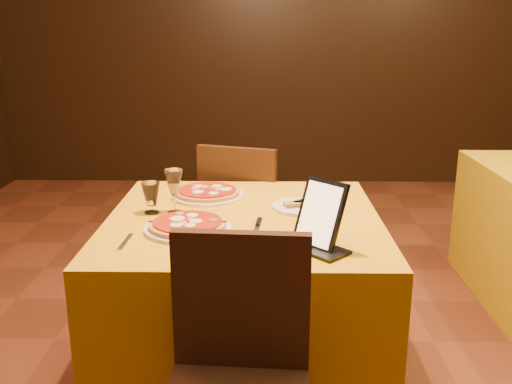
{
  "coord_description": "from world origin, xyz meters",
  "views": [
    {
      "loc": [
        -0.46,
        -2.07,
        1.48
      ],
      "look_at": [
        -0.49,
        0.11,
        0.86
      ],
      "focal_mm": 40.0,
      "sensor_mm": 36.0,
      "label": 1
    }
  ],
  "objects_px": {
    "main_table": "(244,300)",
    "tablet": "(320,214)",
    "chair_main_far": "(249,221)",
    "water_glass": "(151,198)",
    "pizza_far": "(207,194)",
    "pizza_near": "(188,226)",
    "wine_glass": "(174,191)"
  },
  "relations": [
    {
      "from": "pizza_far",
      "to": "wine_glass",
      "type": "height_order",
      "value": "wine_glass"
    },
    {
      "from": "pizza_near",
      "to": "pizza_far",
      "type": "distance_m",
      "value": 0.44
    },
    {
      "from": "pizza_far",
      "to": "tablet",
      "type": "height_order",
      "value": "tablet"
    },
    {
      "from": "main_table",
      "to": "pizza_far",
      "type": "bearing_deg",
      "value": 122.14
    },
    {
      "from": "tablet",
      "to": "pizza_far",
      "type": "bearing_deg",
      "value": 172.3
    },
    {
      "from": "pizza_near",
      "to": "chair_main_far",
      "type": "bearing_deg",
      "value": 77.86
    },
    {
      "from": "chair_main_far",
      "to": "water_glass",
      "type": "height_order",
      "value": "chair_main_far"
    },
    {
      "from": "main_table",
      "to": "water_glass",
      "type": "bearing_deg",
      "value": 174.13
    },
    {
      "from": "main_table",
      "to": "chair_main_far",
      "type": "bearing_deg",
      "value": 90.0
    },
    {
      "from": "pizza_far",
      "to": "chair_main_far",
      "type": "bearing_deg",
      "value": 71.39
    },
    {
      "from": "pizza_near",
      "to": "water_glass",
      "type": "height_order",
      "value": "water_glass"
    },
    {
      "from": "wine_glass",
      "to": "pizza_far",
      "type": "bearing_deg",
      "value": 65.65
    },
    {
      "from": "pizza_far",
      "to": "tablet",
      "type": "relative_size",
      "value": 1.34
    },
    {
      "from": "tablet",
      "to": "wine_glass",
      "type": "bearing_deg",
      "value": -167.21
    },
    {
      "from": "pizza_near",
      "to": "tablet",
      "type": "bearing_deg",
      "value": -18.48
    },
    {
      "from": "pizza_far",
      "to": "tablet",
      "type": "xyz_separation_m",
      "value": [
        0.45,
        -0.6,
        0.1
      ]
    },
    {
      "from": "main_table",
      "to": "chair_main_far",
      "type": "relative_size",
      "value": 1.21
    },
    {
      "from": "pizza_near",
      "to": "water_glass",
      "type": "bearing_deg",
      "value": 130.99
    },
    {
      "from": "main_table",
      "to": "wine_glass",
      "type": "bearing_deg",
      "value": 172.75
    },
    {
      "from": "chair_main_far",
      "to": "wine_glass",
      "type": "bearing_deg",
      "value": 87.65
    },
    {
      "from": "main_table",
      "to": "tablet",
      "type": "xyz_separation_m",
      "value": [
        0.28,
        -0.32,
        0.49
      ]
    },
    {
      "from": "water_glass",
      "to": "tablet",
      "type": "xyz_separation_m",
      "value": [
        0.66,
        -0.36,
        0.06
      ]
    },
    {
      "from": "pizza_far",
      "to": "water_glass",
      "type": "xyz_separation_m",
      "value": [
        -0.21,
        -0.24,
        0.05
      ]
    },
    {
      "from": "pizza_near",
      "to": "pizza_far",
      "type": "height_order",
      "value": "same"
    },
    {
      "from": "water_glass",
      "to": "pizza_far",
      "type": "bearing_deg",
      "value": 49.22
    },
    {
      "from": "main_table",
      "to": "tablet",
      "type": "relative_size",
      "value": 4.51
    },
    {
      "from": "chair_main_far",
      "to": "water_glass",
      "type": "relative_size",
      "value": 7.0
    },
    {
      "from": "wine_glass",
      "to": "water_glass",
      "type": "bearing_deg",
      "value": 178.22
    },
    {
      "from": "chair_main_far",
      "to": "pizza_near",
      "type": "bearing_deg",
      "value": 95.99
    },
    {
      "from": "wine_glass",
      "to": "water_glass",
      "type": "height_order",
      "value": "wine_glass"
    },
    {
      "from": "main_table",
      "to": "pizza_near",
      "type": "height_order",
      "value": "pizza_near"
    },
    {
      "from": "chair_main_far",
      "to": "pizza_far",
      "type": "distance_m",
      "value": 0.63
    }
  ]
}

